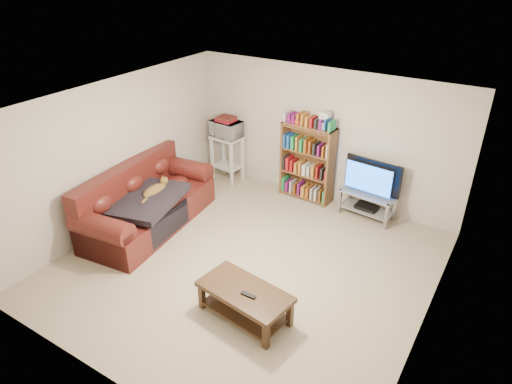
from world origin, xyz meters
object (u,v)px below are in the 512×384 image
Objects in this scene: sofa at (145,206)px; bookshelf at (307,162)px; tv_stand at (367,201)px; coffee_table at (245,298)px.

sofa is 1.79× the size of bookshelf.
bookshelf reaches higher than sofa.
tv_stand is (3.05, 2.19, -0.04)m from sofa.
sofa is 2.65× the size of tv_stand.
coffee_table is 1.30× the size of tv_stand.
bookshelf is at bearing 111.19° from coffee_table.
sofa is at bearing -138.60° from tv_stand.
tv_stand is at bearing 89.88° from coffee_table.
bookshelf is (-1.20, 0.07, 0.42)m from tv_stand.
tv_stand reaches higher than coffee_table.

